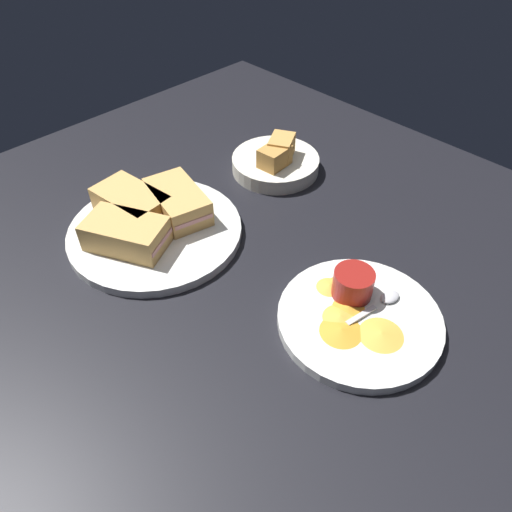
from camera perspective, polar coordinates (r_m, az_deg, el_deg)
name	(u,v)px	position (r cm, az deg, el deg)	size (l,w,h in cm)	color
ground_plane	(232,242)	(86.40, -2.88, 1.65)	(110.00, 110.00, 3.00)	black
plate_sandwich_main	(156,231)	(86.70, -11.67, 2.83)	(29.97, 29.97, 1.60)	white
sandwich_half_near	(178,202)	(87.38, -9.15, 6.29)	(14.52, 10.40, 4.80)	tan
sandwich_half_far	(131,204)	(88.53, -14.36, 5.94)	(13.98, 9.06, 4.80)	tan
sandwich_half_extra	(126,234)	(82.34, -14.95, 2.54)	(15.03, 12.63, 4.80)	tan
ramekin_dark_sauce	(117,234)	(82.75, -15.90, 2.45)	(6.58, 6.58, 4.29)	#0C144C
spoon_by_dark_ramekin	(151,235)	(84.28, -12.14, 2.41)	(5.11, 9.69, 0.80)	silver
plate_chips_companion	(358,321)	(72.42, 11.79, -7.47)	(23.77, 23.77, 1.60)	white
ramekin_light_gravy	(353,283)	(73.05, 11.29, -3.13)	(6.02, 6.02, 4.29)	maroon
spoon_by_gravy_ramekin	(384,301)	(74.30, 14.69, -5.09)	(3.13, 9.96, 0.80)	silver
plantain_chip_scatter	(351,313)	(71.81, 11.02, -6.51)	(16.81, 14.95, 0.60)	gold
bread_basket_rear	(276,162)	(100.43, 2.35, 10.96)	(17.62, 17.62, 7.27)	silver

